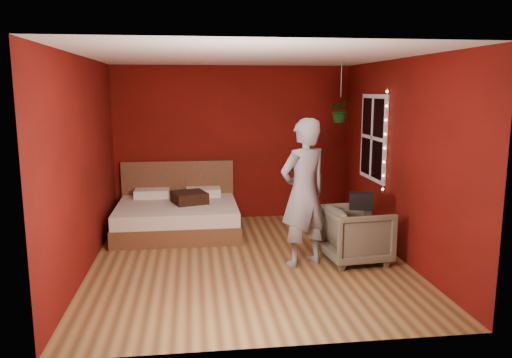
% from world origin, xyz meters
% --- Properties ---
extents(floor, '(4.50, 4.50, 0.00)m').
position_xyz_m(floor, '(0.00, 0.00, 0.00)').
color(floor, olive).
rests_on(floor, ground).
extents(room_walls, '(4.04, 4.54, 2.62)m').
position_xyz_m(room_walls, '(0.00, 0.00, 1.68)').
color(room_walls, '#680E0A').
rests_on(room_walls, ground).
extents(window, '(0.05, 0.97, 1.27)m').
position_xyz_m(window, '(1.97, 0.90, 1.50)').
color(window, white).
rests_on(window, room_walls).
extents(fairy_lights, '(0.04, 0.04, 1.45)m').
position_xyz_m(fairy_lights, '(1.94, 0.37, 1.50)').
color(fairy_lights, silver).
rests_on(fairy_lights, room_walls).
extents(bed, '(1.86, 1.58, 1.02)m').
position_xyz_m(bed, '(-0.95, 1.50, 0.27)').
color(bed, brown).
rests_on(bed, ground).
extents(person, '(0.80, 0.69, 1.86)m').
position_xyz_m(person, '(0.67, -0.24, 0.93)').
color(person, gray).
rests_on(person, ground).
extents(armchair, '(0.86, 0.84, 0.72)m').
position_xyz_m(armchair, '(1.38, -0.21, 0.36)').
color(armchair, '#686852').
rests_on(armchair, ground).
extents(handbag, '(0.32, 0.22, 0.21)m').
position_xyz_m(handbag, '(1.39, -0.31, 0.82)').
color(handbag, black).
rests_on(handbag, armchair).
extents(throw_pillow, '(0.61, 0.61, 0.17)m').
position_xyz_m(throw_pillow, '(-0.76, 1.44, 0.55)').
color(throw_pillow, '#321A10').
rests_on(throw_pillow, bed).
extents(hanging_plant, '(0.40, 0.36, 0.90)m').
position_xyz_m(hanging_plant, '(1.56, 1.25, 1.89)').
color(hanging_plant, silver).
rests_on(hanging_plant, room_walls).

